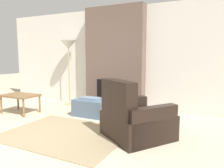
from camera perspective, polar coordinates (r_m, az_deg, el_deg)
ground_plane at (r=3.64m, az=-19.39°, el=-15.15°), size 24.00×24.00×0.00m
wall_back at (r=5.80m, az=1.50°, el=6.69°), size 7.39×0.06×2.60m
fireplace at (r=5.61m, az=0.58°, el=5.73°), size 1.57×0.70×2.60m
ottoman at (r=5.03m, az=-5.56°, el=-6.10°), size 0.76×0.46×0.43m
armchair at (r=3.70m, az=5.64°, el=-9.57°), size 1.33×1.33×0.99m
side_table at (r=5.66m, az=-22.85°, el=-3.08°), size 0.83×0.56×0.45m
floor_lamp_left at (r=6.20m, az=-11.33°, el=9.26°), size 0.43×0.43×1.79m
area_rug at (r=4.03m, az=-11.96°, el=-12.57°), size 2.11×1.62×0.01m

